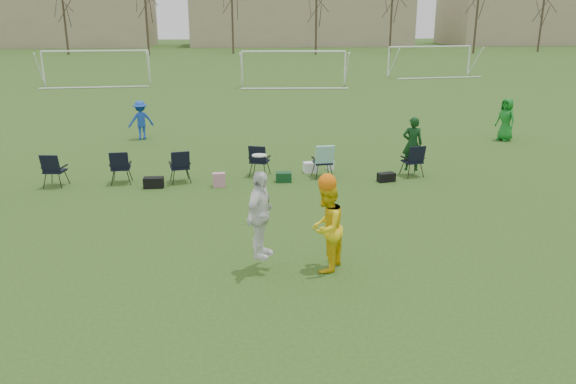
{
  "coord_description": "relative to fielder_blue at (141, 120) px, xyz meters",
  "views": [
    {
      "loc": [
        -0.44,
        -8.22,
        4.57
      ],
      "look_at": [
        0.64,
        2.48,
        1.25
      ],
      "focal_mm": 35.0,
      "sensor_mm": 36.0,
      "label": 1
    }
  ],
  "objects": [
    {
      "name": "ground",
      "position": [
        4.02,
        -14.16,
        -0.76
      ],
      "size": [
        260.0,
        260.0,
        0.0
      ],
      "primitive_type": "plane",
      "color": "#2B4E18",
      "rests_on": "ground"
    },
    {
      "name": "fielder_blue",
      "position": [
        0.0,
        0.0,
        0.0
      ],
      "size": [
        1.12,
        0.89,
        1.52
      ],
      "primitive_type": "imported",
      "rotation": [
        0.0,
        0.0,
        3.52
      ],
      "color": "#1741B3",
      "rests_on": "ground"
    },
    {
      "name": "fielder_green_far",
      "position": [
        14.21,
        -1.63,
        0.07
      ],
      "size": [
        0.82,
        0.96,
        1.66
      ],
      "primitive_type": "imported",
      "rotation": [
        0.0,
        0.0,
        -1.14
      ],
      "color": "#14741F",
      "rests_on": "ground"
    },
    {
      "name": "center_contest",
      "position": [
        4.76,
        -12.68,
        0.22
      ],
      "size": [
        2.11,
        1.08,
        2.25
      ],
      "color": "white",
      "rests_on": "ground"
    },
    {
      "name": "sideline_setup",
      "position": [
        4.31,
        -6.25,
        -0.24
      ],
      "size": [
        11.14,
        1.83,
        1.79
      ],
      "color": "#0E3413",
      "rests_on": "ground"
    },
    {
      "name": "goal_left",
      "position": [
        -5.98,
        19.84,
        1.16
      ],
      "size": [
        7.39,
        0.76,
        2.46
      ],
      "rotation": [
        0.0,
        0.0,
        0.09
      ],
      "color": "white",
      "rests_on": "ground"
    },
    {
      "name": "goal_mid",
      "position": [
        8.02,
        17.84,
        1.16
      ],
      "size": [
        7.4,
        0.63,
        2.46
      ],
      "rotation": [
        0.0,
        0.0,
        -0.07
      ],
      "color": "white",
      "rests_on": "ground"
    },
    {
      "name": "goal_right",
      "position": [
        20.02,
        23.84,
        1.16
      ],
      "size": [
        7.35,
        1.14,
        2.46
      ],
      "rotation": [
        0.0,
        0.0,
        0.14
      ],
      "color": "white",
      "rests_on": "ground"
    },
    {
      "name": "tree_line",
      "position": [
        4.26,
        55.69,
        4.33
      ],
      "size": [
        110.28,
        3.28,
        11.4
      ],
      "color": "#382B21",
      "rests_on": "ground"
    },
    {
      "name": "building_row",
      "position": [
        10.74,
        81.84,
        5.23
      ],
      "size": [
        126.0,
        16.0,
        13.0
      ],
      "color": "tan",
      "rests_on": "ground"
    }
  ]
}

